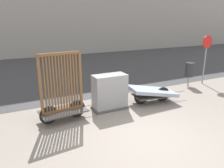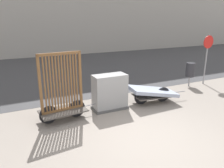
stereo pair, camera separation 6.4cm
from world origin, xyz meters
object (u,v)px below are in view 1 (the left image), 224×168
at_px(sign_post, 206,52).
at_px(trash_bin, 189,70).
at_px(bike_cart_with_mattress, 152,92).
at_px(utility_cabinet, 110,93).
at_px(bike_cart_with_bedframe, 62,97).

bearing_deg(sign_post, trash_bin, 179.43).
relative_size(trash_bin, sign_post, 0.47).
relative_size(bike_cart_with_mattress, utility_cabinet, 1.93).
height_order(bike_cart_with_mattress, utility_cabinet, utility_cabinet).
distance_m(bike_cart_with_bedframe, utility_cabinet, 1.60).
bearing_deg(sign_post, utility_cabinet, -171.52).
xyz_separation_m(trash_bin, sign_post, (0.88, -0.01, 0.73)).
xyz_separation_m(utility_cabinet, sign_post, (5.11, 0.76, 0.92)).
height_order(utility_cabinet, trash_bin, utility_cabinet).
xyz_separation_m(bike_cart_with_bedframe, trash_bin, (5.81, 0.94, 0.01)).
relative_size(bike_cart_with_bedframe, sign_post, 0.91).
xyz_separation_m(bike_cart_with_bedframe, bike_cart_with_mattress, (3.17, -0.00, -0.33)).
bearing_deg(utility_cabinet, bike_cart_with_bedframe, -173.95).
bearing_deg(utility_cabinet, bike_cart_with_mattress, -6.07).
bearing_deg(trash_bin, sign_post, -0.57).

